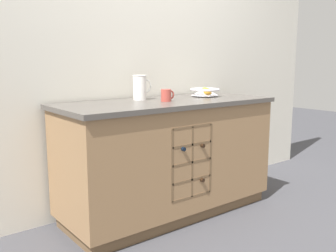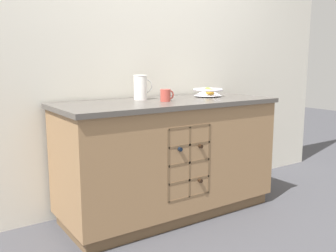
% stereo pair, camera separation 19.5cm
% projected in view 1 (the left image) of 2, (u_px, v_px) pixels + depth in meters
% --- Properties ---
extents(ground_plane, '(14.00, 14.00, 0.00)m').
position_uv_depth(ground_plane, '(168.00, 212.00, 3.02)').
color(ground_plane, '#424247').
extents(back_wall, '(4.40, 0.06, 2.55)m').
position_uv_depth(back_wall, '(139.00, 52.00, 3.11)').
color(back_wall, silver).
rests_on(back_wall, ground_plane).
extents(kitchen_island, '(1.72, 0.69, 0.90)m').
position_uv_depth(kitchen_island, '(168.00, 157.00, 2.94)').
color(kitchen_island, brown).
rests_on(kitchen_island, ground_plane).
extents(fruit_bowl, '(0.25, 0.25, 0.08)m').
position_uv_depth(fruit_bowl, '(205.00, 91.00, 3.19)').
color(fruit_bowl, silver).
rests_on(fruit_bowl, kitchen_island).
extents(white_pitcher, '(0.16, 0.11, 0.19)m').
position_uv_depth(white_pitcher, '(140.00, 87.00, 2.90)').
color(white_pitcher, white).
rests_on(white_pitcher, kitchen_island).
extents(ceramic_mug, '(0.11, 0.08, 0.09)m').
position_uv_depth(ceramic_mug, '(166.00, 95.00, 2.79)').
color(ceramic_mug, '#B7473D').
rests_on(ceramic_mug, kitchen_island).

